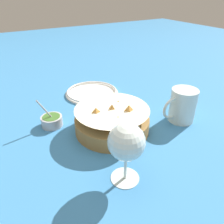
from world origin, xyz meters
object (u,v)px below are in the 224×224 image
at_px(wine_glass, 126,144).
at_px(side_plate, 92,92).
at_px(sauce_cup, 52,121).
at_px(beer_mug, 182,107).
at_px(food_basket, 112,120).

xyz_separation_m(wine_glass, side_plate, (-0.14, -0.47, -0.10)).
relative_size(sauce_cup, beer_mug, 0.80).
relative_size(sauce_cup, wine_glass, 0.68).
distance_m(food_basket, beer_mug, 0.24).
height_order(sauce_cup, side_plate, sauce_cup).
relative_size(wine_glass, beer_mug, 1.18).
bearing_deg(food_basket, wine_glass, 68.23).
xyz_separation_m(food_basket, side_plate, (-0.06, -0.28, -0.03)).
bearing_deg(food_basket, beer_mug, 164.47).
xyz_separation_m(food_basket, sauce_cup, (0.16, -0.12, -0.02)).
distance_m(wine_glass, side_plate, 0.50).
xyz_separation_m(wine_glass, beer_mug, (-0.31, -0.13, -0.05)).
bearing_deg(beer_mug, sauce_cup, -25.77).
bearing_deg(beer_mug, side_plate, -63.56).
distance_m(sauce_cup, wine_glass, 0.34).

